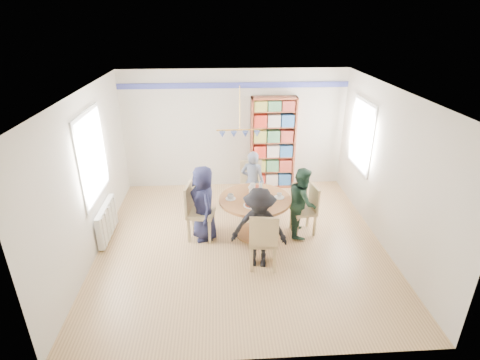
{
  "coord_description": "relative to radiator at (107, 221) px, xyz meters",
  "views": [
    {
      "loc": [
        -0.37,
        -5.68,
        3.81
      ],
      "look_at": [
        0.0,
        0.4,
        1.05
      ],
      "focal_mm": 28.0,
      "sensor_mm": 36.0,
      "label": 1
    }
  ],
  "objects": [
    {
      "name": "tableware",
      "position": [
        2.66,
        -0.02,
        0.46
      ],
      "size": [
        1.06,
        1.06,
        0.28
      ],
      "color": "white",
      "rests_on": "dining_table"
    },
    {
      "name": "radiator",
      "position": [
        0.0,
        0.0,
        0.0
      ],
      "size": [
        0.12,
        1.0,
        0.6
      ],
      "color": "silver",
      "rests_on": "ground"
    },
    {
      "name": "person_right",
      "position": [
        3.54,
        -0.05,
        0.3
      ],
      "size": [
        0.57,
        0.7,
        1.31
      ],
      "primitive_type": "imported",
      "rotation": [
        0.0,
        0.0,
        1.44
      ],
      "color": "#193225",
      "rests_on": "ground"
    },
    {
      "name": "chair_right",
      "position": [
        3.66,
        -0.01,
        0.16
      ],
      "size": [
        0.47,
        0.47,
        0.94
      ],
      "color": "tan",
      "rests_on": "ground"
    },
    {
      "name": "chair_near",
      "position": [
        2.72,
        -1.07,
        0.21
      ],
      "size": [
        0.5,
        0.5,
        1.01
      ],
      "color": "tan",
      "rests_on": "ground"
    },
    {
      "name": "chair_far",
      "position": [
        2.71,
        1.03,
        0.21
      ],
      "size": [
        0.48,
        0.48,
        1.01
      ],
      "color": "tan",
      "rests_on": "ground"
    },
    {
      "name": "ground",
      "position": [
        2.42,
        -0.3,
        -0.35
      ],
      "size": [
        5.0,
        5.0,
        0.0
      ],
      "primitive_type": "plane",
      "color": "tan"
    },
    {
      "name": "dining_table",
      "position": [
        2.68,
        -0.04,
        0.21
      ],
      "size": [
        1.3,
        1.3,
        0.75
      ],
      "color": "brown",
      "rests_on": "ground"
    },
    {
      "name": "bookshelf",
      "position": [
        3.28,
        2.04,
        0.69
      ],
      "size": [
        1.01,
        0.3,
        2.12
      ],
      "color": "brown",
      "rests_on": "ground"
    },
    {
      "name": "chair_left",
      "position": [
        1.61,
        -0.07,
        0.23
      ],
      "size": [
        0.54,
        0.54,
        1.05
      ],
      "color": "tan",
      "rests_on": "ground"
    },
    {
      "name": "room_shell",
      "position": [
        2.16,
        0.57,
        1.3
      ],
      "size": [
        5.0,
        5.0,
        5.0
      ],
      "color": "white",
      "rests_on": "ground"
    },
    {
      "name": "person_near",
      "position": [
        2.66,
        -0.96,
        0.34
      ],
      "size": [
        0.96,
        0.65,
        1.38
      ],
      "primitive_type": "imported",
      "rotation": [
        0.0,
        0.0,
        -0.17
      ],
      "color": "black",
      "rests_on": "ground"
    },
    {
      "name": "person_far",
      "position": [
        2.72,
        0.84,
        0.31
      ],
      "size": [
        0.56,
        0.45,
        1.32
      ],
      "primitive_type": "imported",
      "rotation": [
        0.0,
        0.0,
        2.82
      ],
      "color": "gray",
      "rests_on": "ground"
    },
    {
      "name": "person_left",
      "position": [
        1.76,
        -0.09,
        0.35
      ],
      "size": [
        0.64,
        0.79,
        1.4
      ],
      "primitive_type": "imported",
      "rotation": [
        0.0,
        0.0,
        -1.24
      ],
      "color": "#171833",
      "rests_on": "ground"
    }
  ]
}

